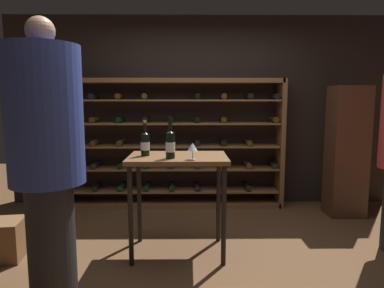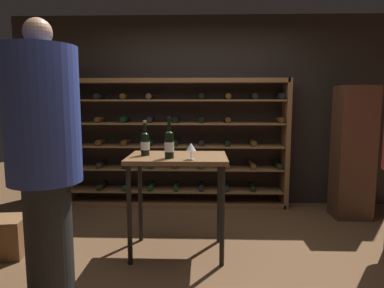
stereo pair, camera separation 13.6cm
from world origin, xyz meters
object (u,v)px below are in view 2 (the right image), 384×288
at_px(display_cabinet, 353,153).
at_px(wine_glass_stemmed_left, 191,147).
at_px(tasting_table, 178,169).
at_px(person_guest_khaki, 44,149).
at_px(wine_rack, 175,144).
at_px(wine_bottle_black_capsule, 145,143).
at_px(wine_bottle_green_slim, 169,144).

bearing_deg(display_cabinet, wine_glass_stemmed_left, -146.85).
distance_m(tasting_table, person_guest_khaki, 1.23).
distance_m(tasting_table, wine_glass_stemmed_left, 0.35).
bearing_deg(tasting_table, wine_rack, 95.40).
xyz_separation_m(wine_bottle_black_capsule, wine_glass_stemmed_left, (0.44, -0.22, -0.01)).
height_order(display_cabinet, wine_bottle_black_capsule, display_cabinet).
bearing_deg(tasting_table, person_guest_khaki, -138.66).
xyz_separation_m(wine_rack, person_guest_khaki, (-0.75, -2.27, 0.25)).
distance_m(display_cabinet, wine_bottle_green_slim, 2.50).
height_order(tasting_table, wine_glass_stemmed_left, wine_glass_stemmed_left).
bearing_deg(wine_rack, person_guest_khaki, -108.32).
height_order(person_guest_khaki, display_cabinet, person_guest_khaki).
relative_size(wine_rack, tasting_table, 3.22).
bearing_deg(wine_bottle_black_capsule, display_cabinet, 23.78).
distance_m(display_cabinet, wine_bottle_black_capsule, 2.64).
distance_m(wine_rack, display_cabinet, 2.28).
height_order(display_cabinet, wine_glass_stemmed_left, display_cabinet).
xyz_separation_m(wine_bottle_green_slim, wine_glass_stemmed_left, (0.20, -0.07, -0.02)).
bearing_deg(display_cabinet, wine_bottle_green_slim, -150.65).
height_order(display_cabinet, wine_bottle_green_slim, display_cabinet).
bearing_deg(display_cabinet, tasting_table, -152.91).
xyz_separation_m(person_guest_khaki, wine_bottle_green_slim, (0.83, 0.64, -0.04)).
bearing_deg(wine_bottle_black_capsule, tasting_table, -2.56).
xyz_separation_m(tasting_table, wine_glass_stemmed_left, (0.14, -0.21, 0.24)).
distance_m(tasting_table, display_cabinet, 2.36).
height_order(person_guest_khaki, wine_bottle_green_slim, person_guest_khaki).
bearing_deg(tasting_table, display_cabinet, 27.09).
relative_size(tasting_table, wine_glass_stemmed_left, 6.40).
height_order(wine_bottle_black_capsule, wine_glass_stemmed_left, wine_bottle_black_capsule).
bearing_deg(person_guest_khaki, wine_bottle_black_capsule, -31.11).
relative_size(wine_bottle_green_slim, wine_bottle_black_capsule, 1.13).
height_order(wine_bottle_green_slim, wine_bottle_black_capsule, wine_bottle_green_slim).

